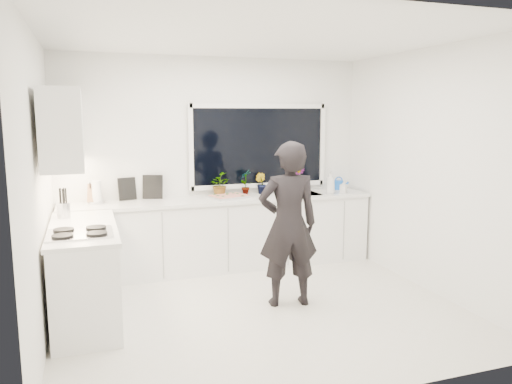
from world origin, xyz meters
name	(u,v)px	position (x,y,z in m)	size (l,w,h in m)	color
floor	(259,310)	(0.00, 0.00, -0.01)	(4.00, 3.50, 0.02)	beige
wall_back	(215,162)	(0.00, 1.76, 1.35)	(4.00, 0.02, 2.70)	white
wall_left	(38,188)	(-2.01, 0.00, 1.35)	(0.02, 3.50, 2.70)	white
wall_right	(429,171)	(2.01, 0.00, 1.35)	(0.02, 3.50, 2.70)	white
ceiling	(259,36)	(0.00, 0.00, 2.71)	(4.00, 3.50, 0.02)	white
window	(259,146)	(0.60, 1.73, 1.55)	(1.80, 0.02, 1.00)	black
base_cabinets_back	(222,235)	(0.00, 1.45, 0.44)	(3.92, 0.58, 0.88)	white
base_cabinets_left	(85,274)	(-1.67, 0.35, 0.44)	(0.58, 1.60, 0.88)	white
countertop_back	(222,200)	(0.00, 1.44, 0.90)	(3.94, 0.62, 0.04)	silver
countertop_left	(83,228)	(-1.67, 0.35, 0.90)	(0.62, 1.60, 0.04)	silver
upper_cabinets	(65,127)	(-1.79, 0.70, 1.85)	(0.34, 2.10, 0.70)	white
sink	(297,197)	(1.05, 1.45, 0.87)	(0.58, 0.42, 0.14)	silver
faucet	(292,184)	(1.05, 1.65, 1.03)	(0.03, 0.03, 0.22)	silver
stovetop	(80,233)	(-1.69, 0.00, 0.94)	(0.56, 0.48, 0.03)	black
person	(288,224)	(0.33, 0.04, 0.86)	(0.62, 0.41, 1.71)	black
pizza_tray	(229,197)	(0.09, 1.42, 0.94)	(0.47, 0.35, 0.03)	#B5B5B9
pizza	(229,196)	(0.09, 1.42, 0.95)	(0.43, 0.31, 0.01)	red
watering_can	(339,185)	(1.75, 1.61, 0.98)	(0.14, 0.14, 0.13)	blue
paper_towel_roll	(97,193)	(-1.51, 1.55, 1.05)	(0.11, 0.11, 0.26)	silver
knife_block	(94,194)	(-1.54, 1.59, 1.03)	(0.13, 0.10, 0.22)	#8F5E43
utensil_crock	(64,210)	(-1.85, 0.80, 1.00)	(0.13, 0.13, 0.16)	#B8B7BC
picture_frame_large	(127,189)	(-1.14, 1.69, 1.06)	(0.22, 0.02, 0.28)	black
picture_frame_small	(153,187)	(-0.83, 1.69, 1.07)	(0.25, 0.02, 0.30)	black
herb_plants	(249,183)	(0.42, 1.61, 1.07)	(1.38, 0.31, 0.33)	#26662D
soap_bottles	(333,183)	(1.50, 1.30, 1.06)	(0.34, 0.17, 0.31)	#D8BF66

